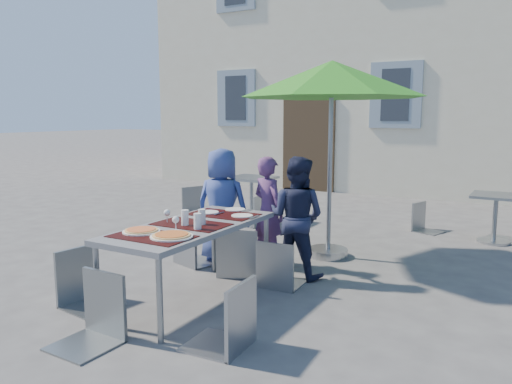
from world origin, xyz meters
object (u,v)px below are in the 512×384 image
Objects in this scene: pizza_near_right at (172,236)px; chair_2 at (279,236)px; child_2 at (297,217)px; bg_chair_l_0 at (195,184)px; pizza_near_left at (141,231)px; patio_umbrella at (332,81)px; chair_5 at (92,267)px; cafe_table_0 at (251,191)px; child_0 at (222,205)px; chair_3 at (82,243)px; cafe_table_1 at (495,211)px; child_1 at (268,211)px; bg_chair_r_0 at (256,191)px; dining_table at (191,230)px; bg_chair_l_1 at (425,200)px; chair_0 at (191,216)px; chair_4 at (228,273)px; chair_1 at (238,222)px.

chair_2 is (0.38, 1.24, -0.22)m from pizza_near_right.
child_2 is 1.39× the size of bg_chair_l_0.
patio_umbrella reaches higher than pizza_near_left.
cafe_table_0 is at bearing 104.86° from chair_5.
child_0 is 1.89m from chair_3.
cafe_table_1 is (2.17, 4.38, -0.32)m from pizza_near_right.
patio_umbrella is at bearing 89.22° from chair_2.
chair_2 reaches higher than pizza_near_right.
chair_2 is at bearing 91.09° from child_2.
pizza_near_right is 4.90m from cafe_table_1.
chair_2 is 0.98× the size of bg_chair_l_0.
child_2 is 3.75m from bg_chair_l_0.
child_1 is 3.36m from cafe_table_1.
bg_chair_r_0 reaches higher than cafe_table_1.
cafe_table_1 is at bearing 58.84° from dining_table.
bg_chair_l_1 is at bearing 76.88° from chair_2.
bg_chair_l_0 is 1.14× the size of bg_chair_l_1.
child_2 is at bearing 66.30° from pizza_near_left.
patio_umbrella is 3.69m from bg_chair_l_0.
child_2 is at bearing 10.24° from chair_0.
bg_chair_r_0 reaches higher than cafe_table_0.
dining_table is at bearing 141.59° from chair_4.
patio_umbrella is 3.21× the size of cafe_table_0.
pizza_near_right is at bearing -58.54° from chair_0.
pizza_near_left is at bearing -120.87° from chair_2.
chair_1 is at bearing 90.06° from dining_table.
dining_table is 4.54m from cafe_table_1.
chair_0 reaches higher than cafe_table_0.
chair_4 is 1.06× the size of bg_chair_r_0.
dining_table is 3.70m from cafe_table_0.
pizza_near_right is 0.15× the size of patio_umbrella.
chair_3 is 1.21× the size of bg_chair_l_1.
chair_1 is 2.55m from bg_chair_r_0.
patio_umbrella is at bearing -152.68° from child_0.
child_0 is 2.39m from chair_5.
chair_1 reaches higher than dining_table.
chair_0 is (-0.88, 1.44, -0.18)m from pizza_near_right.
chair_1 is 1.01× the size of chair_3.
bg_chair_r_0 is at bearing 147.25° from patio_umbrella.
chair_1 is at bearing -45.76° from bg_chair_l_0.
chair_4 is 1.35× the size of cafe_table_0.
child_0 reaches higher than cafe_table_1.
pizza_near_left is 1.82m from child_2.
chair_5 is 5.06m from bg_chair_l_0.
chair_5 is 0.43× the size of patio_umbrella.
chair_5 reaches higher than pizza_near_right.
chair_2 is at bearing 72.75° from pizza_near_right.
child_1 reaches higher than cafe_table_0.
child_1 reaches higher than chair_2.
child_0 is 1.36× the size of chair_3.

